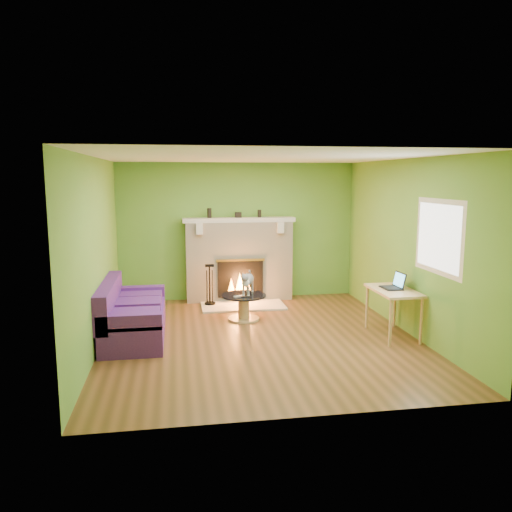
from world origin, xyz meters
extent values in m
plane|color=#523417|center=(0.00, 0.00, 0.00)|extent=(5.00, 5.00, 0.00)
plane|color=white|center=(0.00, 0.00, 2.60)|extent=(5.00, 5.00, 0.00)
plane|color=#588F2E|center=(0.00, 2.50, 1.30)|extent=(5.00, 0.00, 5.00)
plane|color=#588F2E|center=(0.00, -2.50, 1.30)|extent=(5.00, 0.00, 5.00)
plane|color=#588F2E|center=(-2.25, 0.00, 1.30)|extent=(0.00, 5.00, 5.00)
plane|color=#588F2E|center=(2.25, 0.00, 1.30)|extent=(0.00, 5.00, 5.00)
plane|color=silver|center=(2.24, -0.90, 1.55)|extent=(0.00, 1.20, 1.20)
plane|color=white|center=(2.23, -0.90, 1.55)|extent=(0.00, 1.06, 1.06)
cube|color=beige|center=(0.00, 2.33, 0.75)|extent=(2.00, 0.35, 1.50)
cube|color=black|center=(0.00, 2.13, 0.44)|extent=(0.85, 0.03, 0.68)
cube|color=gold|center=(0.00, 2.13, 0.80)|extent=(0.91, 0.02, 0.04)
cylinder|color=black|center=(0.00, 2.10, 0.16)|extent=(0.55, 0.07, 0.07)
cube|color=beige|center=(0.00, 2.30, 1.54)|extent=(2.10, 0.28, 0.08)
cube|color=beige|center=(-0.75, 2.11, 1.40)|extent=(0.12, 0.10, 0.20)
cube|color=beige|center=(0.75, 2.11, 1.40)|extent=(0.12, 0.10, 0.20)
cube|color=beige|center=(0.00, 1.80, 0.01)|extent=(1.50, 0.75, 0.03)
cube|color=beige|center=(0.00, 2.30, 1.54)|extent=(2.10, 0.28, 0.08)
cube|color=#441B67|center=(-1.80, 0.31, 0.21)|extent=(0.84, 1.86, 0.42)
cube|color=#441B67|center=(-2.15, 0.31, 0.57)|extent=(0.19, 1.86, 0.52)
cube|color=#441B67|center=(-1.80, -0.52, 0.48)|extent=(0.84, 0.19, 0.21)
cube|color=#441B67|center=(-1.80, 1.14, 0.48)|extent=(0.84, 0.19, 0.21)
cube|color=#441B67|center=(-1.75, -0.22, 0.48)|extent=(0.67, 0.49, 0.11)
cube|color=#441B67|center=(-1.75, 0.40, 0.48)|extent=(0.67, 0.49, 0.11)
cube|color=#441B67|center=(-1.75, 0.93, 0.48)|extent=(0.67, 0.49, 0.11)
cylinder|color=tan|center=(-0.10, 0.97, 0.01)|extent=(0.52, 0.52, 0.03)
cylinder|color=tan|center=(-0.10, 0.97, 0.21)|extent=(0.19, 0.19, 0.36)
cylinder|color=black|center=(-0.10, 0.97, 0.41)|extent=(0.74, 0.74, 0.02)
cube|color=tan|center=(1.95, -0.24, 0.69)|extent=(0.55, 0.95, 0.04)
cylinder|color=tan|center=(1.72, -0.67, 0.33)|extent=(0.04, 0.04, 0.67)
cylinder|color=tan|center=(2.18, -0.67, 0.33)|extent=(0.04, 0.04, 0.67)
cylinder|color=tan|center=(1.72, 0.19, 0.33)|extent=(0.04, 0.04, 0.67)
cylinder|color=tan|center=(2.18, 0.19, 0.33)|extent=(0.04, 0.04, 0.67)
cube|color=gray|center=(-0.20, 0.85, 0.43)|extent=(0.17, 0.11, 0.02)
cube|color=black|center=(-0.08, 0.79, 0.43)|extent=(0.16, 0.07, 0.02)
cylinder|color=black|center=(-0.55, 2.33, 1.67)|extent=(0.08, 0.08, 0.18)
cylinder|color=black|center=(0.39, 2.33, 1.65)|extent=(0.07, 0.07, 0.14)
cube|color=black|center=(-0.01, 2.33, 1.63)|extent=(0.12, 0.08, 0.10)
camera|label=1|loc=(-1.18, -6.94, 2.32)|focal=35.00mm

